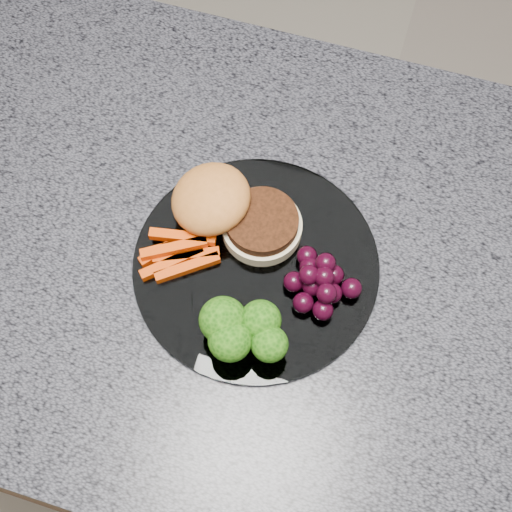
% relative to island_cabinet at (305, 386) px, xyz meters
% --- Properties ---
extents(island_cabinet, '(1.20, 0.60, 0.86)m').
position_rel_island_cabinet_xyz_m(island_cabinet, '(0.00, 0.00, 0.00)').
color(island_cabinet, '#53361C').
rests_on(island_cabinet, ground).
extents(countertop, '(1.20, 0.60, 0.04)m').
position_rel_island_cabinet_xyz_m(countertop, '(0.00, 0.00, 0.45)').
color(countertop, '#484851').
rests_on(countertop, island_cabinet).
extents(plate, '(0.26, 0.26, 0.01)m').
position_rel_island_cabinet_xyz_m(plate, '(-0.08, -0.02, 0.47)').
color(plate, white).
rests_on(plate, countertop).
extents(burger, '(0.16, 0.11, 0.05)m').
position_rel_island_cabinet_xyz_m(burger, '(-0.12, 0.03, 0.50)').
color(burger, beige).
rests_on(burger, plate).
extents(carrot_sticks, '(0.08, 0.08, 0.02)m').
position_rel_island_cabinet_xyz_m(carrot_sticks, '(-0.16, -0.03, 0.48)').
color(carrot_sticks, '#CA3A03').
rests_on(carrot_sticks, plate).
extents(broccoli, '(0.09, 0.07, 0.06)m').
position_rel_island_cabinet_xyz_m(broccoli, '(-0.07, -0.10, 0.51)').
color(broccoli, olive).
rests_on(broccoli, plate).
extents(grape_bunch, '(0.08, 0.07, 0.04)m').
position_rel_island_cabinet_xyz_m(grape_bunch, '(-0.01, -0.02, 0.49)').
color(grape_bunch, black).
rests_on(grape_bunch, plate).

